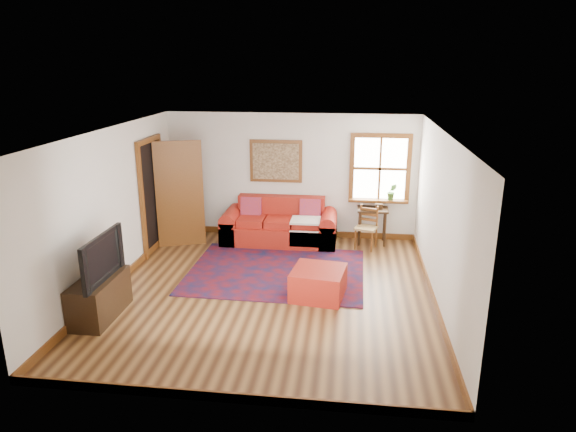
# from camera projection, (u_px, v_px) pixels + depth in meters

# --- Properties ---
(ground) EXTENTS (5.50, 5.50, 0.00)m
(ground) POSITION_uv_depth(u_px,v_px,m) (270.00, 292.00, 8.04)
(ground) COLOR #442712
(ground) RESTS_ON ground
(room_envelope) EXTENTS (5.04, 5.54, 2.52)m
(room_envelope) POSITION_uv_depth(u_px,v_px,m) (269.00, 189.00, 7.57)
(room_envelope) COLOR silver
(room_envelope) RESTS_ON ground
(window) EXTENTS (1.18, 0.20, 1.38)m
(window) POSITION_uv_depth(u_px,v_px,m) (381.00, 176.00, 10.01)
(window) COLOR white
(window) RESTS_ON ground
(doorway) EXTENTS (0.89, 1.08, 2.14)m
(doorway) POSITION_uv_depth(u_px,v_px,m) (169.00, 193.00, 9.68)
(doorway) COLOR black
(doorway) RESTS_ON ground
(framed_artwork) EXTENTS (1.05, 0.07, 0.85)m
(framed_artwork) POSITION_uv_depth(u_px,v_px,m) (276.00, 161.00, 10.20)
(framed_artwork) COLOR brown
(framed_artwork) RESTS_ON ground
(persian_rug) EXTENTS (2.99, 2.41, 0.02)m
(persian_rug) POSITION_uv_depth(u_px,v_px,m) (276.00, 271.00, 8.79)
(persian_rug) COLOR #5F0D14
(persian_rug) RESTS_ON ground
(red_leather_sofa) EXTENTS (2.23, 0.92, 0.87)m
(red_leather_sofa) POSITION_uv_depth(u_px,v_px,m) (280.00, 228.00, 10.17)
(red_leather_sofa) COLOR #A72015
(red_leather_sofa) RESTS_ON ground
(red_ottoman) EXTENTS (0.87, 0.87, 0.44)m
(red_ottoman) POSITION_uv_depth(u_px,v_px,m) (318.00, 283.00, 7.83)
(red_ottoman) COLOR #A72015
(red_ottoman) RESTS_ON ground
(side_table) EXTENTS (0.59, 0.44, 0.71)m
(side_table) POSITION_uv_depth(u_px,v_px,m) (372.00, 215.00, 10.02)
(side_table) COLOR black
(side_table) RESTS_ON ground
(ladder_back_chair) EXTENTS (0.48, 0.46, 0.82)m
(ladder_back_chair) POSITION_uv_depth(u_px,v_px,m) (367.00, 226.00, 9.81)
(ladder_back_chair) COLOR tan
(ladder_back_chair) RESTS_ON ground
(media_cabinet) EXTENTS (0.48, 1.06, 0.58)m
(media_cabinet) POSITION_uv_depth(u_px,v_px,m) (100.00, 297.00, 7.18)
(media_cabinet) COLOR black
(media_cabinet) RESTS_ON ground
(television) EXTENTS (0.15, 1.13, 0.65)m
(television) POSITION_uv_depth(u_px,v_px,m) (95.00, 257.00, 6.97)
(television) COLOR black
(television) RESTS_ON media_cabinet
(candle_hurricane) EXTENTS (0.12, 0.12, 0.18)m
(candle_hurricane) POSITION_uv_depth(u_px,v_px,m) (113.00, 262.00, 7.45)
(candle_hurricane) COLOR silver
(candle_hurricane) RESTS_ON media_cabinet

